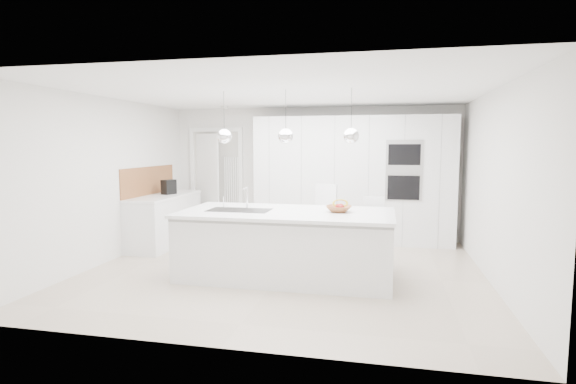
% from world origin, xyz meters
% --- Properties ---
extents(floor, '(5.50, 5.50, 0.00)m').
position_xyz_m(floor, '(0.00, 0.00, 0.00)').
color(floor, '#BAA893').
rests_on(floor, ground).
extents(wall_back, '(5.50, 0.00, 5.50)m').
position_xyz_m(wall_back, '(0.00, 2.50, 1.25)').
color(wall_back, silver).
rests_on(wall_back, ground).
extents(wall_left, '(0.00, 5.00, 5.00)m').
position_xyz_m(wall_left, '(-2.75, 0.00, 1.25)').
color(wall_left, silver).
rests_on(wall_left, ground).
extents(ceiling, '(5.50, 5.50, 0.00)m').
position_xyz_m(ceiling, '(0.00, 0.00, 2.50)').
color(ceiling, white).
rests_on(ceiling, wall_back).
extents(tall_cabinets, '(3.60, 0.60, 2.30)m').
position_xyz_m(tall_cabinets, '(0.80, 2.20, 1.15)').
color(tall_cabinets, white).
rests_on(tall_cabinets, floor).
extents(oven_stack, '(0.62, 0.04, 1.05)m').
position_xyz_m(oven_stack, '(1.70, 1.89, 1.35)').
color(oven_stack, '#A5A5A8').
rests_on(oven_stack, tall_cabinets).
extents(doorway_frame, '(1.11, 0.08, 2.13)m').
position_xyz_m(doorway_frame, '(-1.95, 2.47, 1.02)').
color(doorway_frame, white).
rests_on(doorway_frame, floor).
extents(hallway_door, '(0.76, 0.38, 2.00)m').
position_xyz_m(hallway_door, '(-2.20, 2.42, 1.00)').
color(hallway_door, white).
rests_on(hallway_door, floor).
extents(radiator, '(0.32, 0.04, 1.40)m').
position_xyz_m(radiator, '(-1.63, 2.46, 0.85)').
color(radiator, white).
rests_on(radiator, floor).
extents(left_base_cabinets, '(0.60, 1.80, 0.86)m').
position_xyz_m(left_base_cabinets, '(-2.45, 1.20, 0.43)').
color(left_base_cabinets, white).
rests_on(left_base_cabinets, floor).
extents(left_worktop, '(0.62, 1.82, 0.04)m').
position_xyz_m(left_worktop, '(-2.45, 1.20, 0.88)').
color(left_worktop, white).
rests_on(left_worktop, left_base_cabinets).
extents(oak_backsplash, '(0.02, 1.80, 0.50)m').
position_xyz_m(oak_backsplash, '(-2.74, 1.20, 1.15)').
color(oak_backsplash, '#945E37').
rests_on(oak_backsplash, wall_left).
extents(island_base, '(2.80, 1.20, 0.86)m').
position_xyz_m(island_base, '(0.10, -0.30, 0.43)').
color(island_base, white).
rests_on(island_base, floor).
extents(island_worktop, '(2.84, 1.40, 0.04)m').
position_xyz_m(island_worktop, '(0.10, -0.25, 0.88)').
color(island_worktop, white).
rests_on(island_worktop, island_base).
extents(island_sink, '(0.84, 0.44, 0.18)m').
position_xyz_m(island_sink, '(-0.55, -0.30, 0.82)').
color(island_sink, '#3F3F42').
rests_on(island_sink, island_worktop).
extents(island_tap, '(0.02, 0.02, 0.30)m').
position_xyz_m(island_tap, '(-0.50, -0.10, 1.05)').
color(island_tap, white).
rests_on(island_tap, island_worktop).
extents(pendant_left, '(0.20, 0.20, 0.20)m').
position_xyz_m(pendant_left, '(-0.75, -0.30, 1.90)').
color(pendant_left, white).
rests_on(pendant_left, ceiling).
extents(pendant_mid, '(0.20, 0.20, 0.20)m').
position_xyz_m(pendant_mid, '(0.10, -0.30, 1.90)').
color(pendant_mid, white).
rests_on(pendant_mid, ceiling).
extents(pendant_right, '(0.20, 0.20, 0.20)m').
position_xyz_m(pendant_right, '(0.95, -0.30, 1.90)').
color(pendant_right, white).
rests_on(pendant_right, ceiling).
extents(fruit_bowl, '(0.35, 0.35, 0.08)m').
position_xyz_m(fruit_bowl, '(0.79, -0.17, 0.94)').
color(fruit_bowl, '#945E37').
rests_on(fruit_bowl, island_worktop).
extents(espresso_machine, '(0.23, 0.28, 0.26)m').
position_xyz_m(espresso_machine, '(-2.43, 1.34, 1.03)').
color(espresso_machine, black).
rests_on(espresso_machine, left_worktop).
extents(bar_stool_left, '(0.55, 0.64, 1.17)m').
position_xyz_m(bar_stool_left, '(0.49, 0.69, 0.58)').
color(bar_stool_left, white).
rests_on(bar_stool_left, floor).
extents(bar_stool_right, '(0.39, 0.50, 1.01)m').
position_xyz_m(bar_stool_right, '(1.23, 0.54, 0.51)').
color(bar_stool_right, white).
rests_on(bar_stool_right, floor).
extents(apple_a, '(0.09, 0.09, 0.09)m').
position_xyz_m(apple_a, '(0.82, -0.19, 0.97)').
color(apple_a, '#A11B19').
rests_on(apple_a, fruit_bowl).
extents(apple_b, '(0.09, 0.09, 0.09)m').
position_xyz_m(apple_b, '(0.79, -0.21, 0.97)').
color(apple_b, '#A11B19').
rests_on(apple_b, fruit_bowl).
extents(apple_c, '(0.08, 0.08, 0.08)m').
position_xyz_m(apple_c, '(0.82, -0.22, 0.97)').
color(apple_c, '#A11B19').
rests_on(apple_c, fruit_bowl).
extents(banana_bunch, '(0.24, 0.17, 0.22)m').
position_xyz_m(banana_bunch, '(0.81, -0.18, 1.02)').
color(banana_bunch, yellow).
rests_on(banana_bunch, fruit_bowl).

